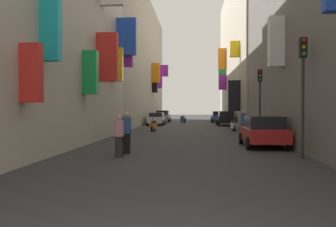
{
  "coord_description": "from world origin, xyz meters",
  "views": [
    {
      "loc": [
        0.57,
        -3.65,
        1.92
      ],
      "look_at": [
        -1.41,
        23.99,
        1.5
      ],
      "focal_mm": 39.54,
      "sensor_mm": 36.0,
      "label": 1
    }
  ],
  "objects_px": {
    "parked_car_green": "(218,116)",
    "traffic_light_far_corner": "(260,92)",
    "parked_car_silver": "(157,118)",
    "pedestrian_crossing": "(127,133)",
    "scooter_blue": "(183,119)",
    "parked_car_grey": "(163,116)",
    "traffic_light_near_corner": "(303,77)",
    "scooter_white": "(234,125)",
    "pedestrian_near_left": "(119,136)",
    "parked_car_blue": "(218,117)",
    "parked_car_red": "(263,131)",
    "pedestrian_near_right": "(243,124)",
    "scooter_orange": "(153,126)",
    "parked_car_black": "(226,118)"
  },
  "relations": [
    {
      "from": "scooter_white",
      "to": "parked_car_green",
      "type": "bearing_deg",
      "value": 89.41
    },
    {
      "from": "parked_car_silver",
      "to": "parked_car_grey",
      "type": "bearing_deg",
      "value": 90.31
    },
    {
      "from": "scooter_white",
      "to": "traffic_light_far_corner",
      "type": "bearing_deg",
      "value": -84.09
    },
    {
      "from": "parked_car_grey",
      "to": "parked_car_red",
      "type": "bearing_deg",
      "value": -76.24
    },
    {
      "from": "traffic_light_far_corner",
      "to": "parked_car_black",
      "type": "bearing_deg",
      "value": 92.16
    },
    {
      "from": "traffic_light_near_corner",
      "to": "traffic_light_far_corner",
      "type": "xyz_separation_m",
      "value": [
        -0.02,
        9.01,
        -0.17
      ]
    },
    {
      "from": "parked_car_green",
      "to": "scooter_orange",
      "type": "distance_m",
      "value": 25.7
    },
    {
      "from": "scooter_blue",
      "to": "traffic_light_far_corner",
      "type": "bearing_deg",
      "value": -76.98
    },
    {
      "from": "pedestrian_near_left",
      "to": "scooter_blue",
      "type": "bearing_deg",
      "value": 87.41
    },
    {
      "from": "pedestrian_near_left",
      "to": "parked_car_green",
      "type": "bearing_deg",
      "value": 80.94
    },
    {
      "from": "scooter_blue",
      "to": "parked_car_grey",
      "type": "bearing_deg",
      "value": 136.55
    },
    {
      "from": "parked_car_grey",
      "to": "parked_car_red",
      "type": "relative_size",
      "value": 1.04
    },
    {
      "from": "parked_car_silver",
      "to": "pedestrian_crossing",
      "type": "distance_m",
      "value": 25.83
    },
    {
      "from": "pedestrian_near_left",
      "to": "traffic_light_far_corner",
      "type": "xyz_separation_m",
      "value": [
        6.98,
        9.0,
        2.09
      ]
    },
    {
      "from": "pedestrian_near_left",
      "to": "traffic_light_far_corner",
      "type": "bearing_deg",
      "value": 52.2
    },
    {
      "from": "traffic_light_near_corner",
      "to": "traffic_light_far_corner",
      "type": "distance_m",
      "value": 9.01
    },
    {
      "from": "parked_car_silver",
      "to": "traffic_light_far_corner",
      "type": "distance_m",
      "value": 19.85
    },
    {
      "from": "pedestrian_near_right",
      "to": "traffic_light_near_corner",
      "type": "xyz_separation_m",
      "value": [
        0.97,
        -9.52,
        2.2
      ]
    },
    {
      "from": "parked_car_blue",
      "to": "scooter_white",
      "type": "relative_size",
      "value": 2.36
    },
    {
      "from": "parked_car_silver",
      "to": "parked_car_green",
      "type": "height_order",
      "value": "parked_car_green"
    },
    {
      "from": "scooter_white",
      "to": "pedestrian_crossing",
      "type": "bearing_deg",
      "value": -111.51
    },
    {
      "from": "parked_car_silver",
      "to": "pedestrian_near_left",
      "type": "xyz_separation_m",
      "value": [
        1.3,
        -26.91,
        0.1
      ]
    },
    {
      "from": "parked_car_blue",
      "to": "scooter_blue",
      "type": "height_order",
      "value": "parked_car_blue"
    },
    {
      "from": "parked_car_blue",
      "to": "pedestrian_near_right",
      "type": "height_order",
      "value": "pedestrian_near_right"
    },
    {
      "from": "scooter_blue",
      "to": "scooter_orange",
      "type": "xyz_separation_m",
      "value": [
        -1.87,
        -17.17,
        -0.0
      ]
    },
    {
      "from": "scooter_blue",
      "to": "parked_car_black",
      "type": "bearing_deg",
      "value": -53.97
    },
    {
      "from": "parked_car_red",
      "to": "traffic_light_far_corner",
      "type": "distance_m",
      "value": 5.32
    },
    {
      "from": "scooter_blue",
      "to": "traffic_light_near_corner",
      "type": "xyz_separation_m",
      "value": [
        5.52,
        -32.79,
        2.62
      ]
    },
    {
      "from": "parked_car_grey",
      "to": "traffic_light_far_corner",
      "type": "height_order",
      "value": "traffic_light_far_corner"
    },
    {
      "from": "parked_car_silver",
      "to": "scooter_white",
      "type": "height_order",
      "value": "parked_car_silver"
    },
    {
      "from": "parked_car_grey",
      "to": "parked_car_red",
      "type": "height_order",
      "value": "parked_car_grey"
    },
    {
      "from": "parked_car_black",
      "to": "pedestrian_near_left",
      "type": "bearing_deg",
      "value": -103.64
    },
    {
      "from": "parked_car_blue",
      "to": "parked_car_silver",
      "type": "bearing_deg",
      "value": -131.52
    },
    {
      "from": "parked_car_blue",
      "to": "scooter_orange",
      "type": "distance_m",
      "value": 20.73
    },
    {
      "from": "parked_car_green",
      "to": "traffic_light_far_corner",
      "type": "xyz_separation_m",
      "value": [
        0.54,
        -31.38,
        2.17
      ]
    },
    {
      "from": "traffic_light_near_corner",
      "to": "parked_car_silver",
      "type": "bearing_deg",
      "value": 107.13
    },
    {
      "from": "parked_car_black",
      "to": "pedestrian_near_right",
      "type": "distance_m",
      "value": 16.6
    },
    {
      "from": "scooter_orange",
      "to": "pedestrian_crossing",
      "type": "relative_size",
      "value": 1.04
    },
    {
      "from": "parked_car_green",
      "to": "pedestrian_crossing",
      "type": "height_order",
      "value": "pedestrian_crossing"
    },
    {
      "from": "scooter_orange",
      "to": "traffic_light_far_corner",
      "type": "relative_size",
      "value": 0.43
    },
    {
      "from": "parked_car_black",
      "to": "scooter_blue",
      "type": "xyz_separation_m",
      "value": [
        -4.85,
        6.67,
        -0.34
      ]
    },
    {
      "from": "parked_car_silver",
      "to": "traffic_light_near_corner",
      "type": "xyz_separation_m",
      "value": [
        8.3,
        -26.92,
        2.35
      ]
    },
    {
      "from": "parked_car_black",
      "to": "pedestrian_crossing",
      "type": "height_order",
      "value": "pedestrian_crossing"
    },
    {
      "from": "parked_car_silver",
      "to": "pedestrian_crossing",
      "type": "bearing_deg",
      "value": -86.92
    },
    {
      "from": "traffic_light_near_corner",
      "to": "traffic_light_far_corner",
      "type": "relative_size",
      "value": 1.06
    },
    {
      "from": "parked_car_green",
      "to": "traffic_light_far_corner",
      "type": "relative_size",
      "value": 1.01
    },
    {
      "from": "parked_car_black",
      "to": "pedestrian_crossing",
      "type": "bearing_deg",
      "value": -104.02
    },
    {
      "from": "scooter_blue",
      "to": "scooter_white",
      "type": "distance_m",
      "value": 16.86
    },
    {
      "from": "parked_car_silver",
      "to": "traffic_light_far_corner",
      "type": "xyz_separation_m",
      "value": [
        8.28,
        -17.91,
        2.18
      ]
    },
    {
      "from": "parked_car_silver",
      "to": "scooter_orange",
      "type": "bearing_deg",
      "value": -85.43
    }
  ]
}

